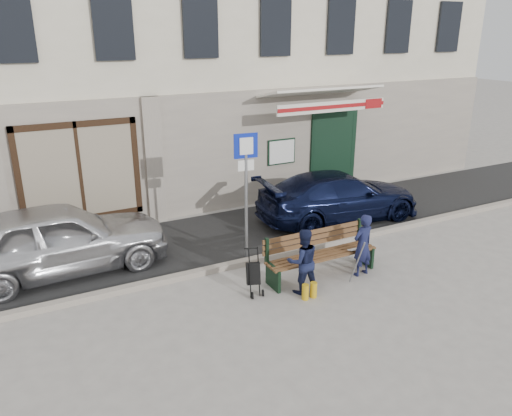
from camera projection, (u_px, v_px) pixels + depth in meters
ground at (304, 290)px, 9.59m from camera, size 80.00×80.00×0.00m
asphalt_lane at (236, 234)px, 12.18m from camera, size 60.00×3.20×0.01m
curb at (267, 257)px, 10.82m from camera, size 60.00×0.18×0.12m
building at (158, 21)px, 14.98m from camera, size 20.00×8.27×10.00m
car_silver at (58, 239)px, 10.06m from camera, size 4.40×1.91×1.48m
car_navy at (339, 196)px, 12.97m from camera, size 4.50×2.14×1.27m
parking_sign at (246, 176)px, 10.31m from camera, size 0.51×0.10×2.76m
bench at (319, 255)px, 9.99m from camera, size 2.40×1.17×0.98m
man at (363, 245)px, 9.98m from camera, size 0.51×0.37×1.30m
woman at (303, 261)px, 9.31m from camera, size 0.71×0.60×1.28m
stroller at (253, 275)px, 9.33m from camera, size 0.32×0.41×0.90m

